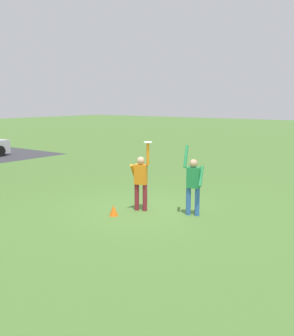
# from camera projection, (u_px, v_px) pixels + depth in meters

# --- Properties ---
(ground_plane) EXTENTS (120.00, 120.00, 0.00)m
(ground_plane) POSITION_uv_depth(u_px,v_px,m) (148.00, 210.00, 11.97)
(ground_plane) COLOR #4C7533
(person_catcher) EXTENTS (0.48, 0.59, 2.08)m
(person_catcher) POSITION_uv_depth(u_px,v_px,m) (141.00, 179.00, 11.81)
(person_catcher) COLOR maroon
(person_catcher) RESTS_ON ground_plane
(person_defender) EXTENTS (0.56, 0.63, 2.04)m
(person_defender) POSITION_uv_depth(u_px,v_px,m) (193.00, 182.00, 11.32)
(person_defender) COLOR #3366B7
(person_defender) RESTS_ON ground_plane
(frisbee_disc) EXTENTS (0.25, 0.25, 0.02)m
(frisbee_disc) POSITION_uv_depth(u_px,v_px,m) (148.00, 142.00, 11.55)
(frisbee_disc) COLOR white
(frisbee_disc) RESTS_ON person_catcher
(field_cone_orange) EXTENTS (0.26, 0.26, 0.32)m
(field_cone_orange) POSITION_uv_depth(u_px,v_px,m) (114.00, 210.00, 11.39)
(field_cone_orange) COLOR orange
(field_cone_orange) RESTS_ON ground_plane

